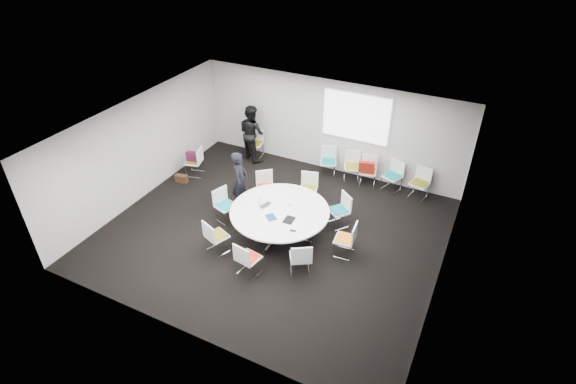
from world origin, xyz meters
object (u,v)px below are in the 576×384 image
at_px(chair_back_a, 328,167).
at_px(conference_table, 280,216).
at_px(chair_ring_b, 339,216).
at_px(laptop, 267,206).
at_px(chair_ring_c, 308,195).
at_px(chair_ring_a, 345,245).
at_px(chair_ring_d, 266,193).
at_px(chair_back_c, 368,176).
at_px(chair_ring_g, 248,264).
at_px(chair_person_back, 255,148).
at_px(chair_back_d, 392,181).
at_px(maroon_bag, 193,156).
at_px(person_back, 252,133).
at_px(chair_ring_f, 217,242).
at_px(brown_bag, 182,179).
at_px(chair_ring_h, 300,263).
at_px(chair_back_b, 352,172).
at_px(chair_spare_left, 195,167).
at_px(chair_ring_e, 226,211).
at_px(person_main, 240,180).
at_px(cup, 290,204).
at_px(chair_back_e, 419,189).

bearing_deg(chair_back_a, conference_table, 68.66).
distance_m(chair_ring_b, laptop, 1.87).
bearing_deg(chair_back_a, chair_ring_c, 71.14).
height_order(chair_ring_a, chair_ring_d, same).
bearing_deg(chair_back_c, chair_ring_d, 32.52).
xyz_separation_m(chair_ring_g, chair_person_back, (-2.54, 4.73, 0.00)).
distance_m(chair_back_d, maroon_bag, 5.79).
height_order(chair_person_back, person_back, person_back).
height_order(chair_ring_f, brown_bag, chair_ring_f).
distance_m(chair_ring_h, chair_back_b, 4.21).
relative_size(chair_ring_c, chair_person_back, 1.00).
height_order(chair_ring_d, person_back, person_back).
height_order(chair_ring_a, person_back, person_back).
bearing_deg(chair_back_c, chair_spare_left, 9.71).
distance_m(chair_ring_b, chair_back_a, 2.46).
bearing_deg(person_back, chair_ring_e, 131.38).
distance_m(chair_ring_c, person_main, 1.88).
distance_m(conference_table, chair_ring_d, 1.51).
relative_size(chair_spare_left, cup, 9.78).
bearing_deg(chair_ring_f, chair_back_b, 89.57).
distance_m(chair_ring_f, chair_back_e, 5.73).
distance_m(chair_ring_c, chair_ring_e, 2.26).
relative_size(chair_ring_h, chair_spare_left, 1.00).
height_order(chair_ring_g, maroon_bag, chair_ring_g).
distance_m(chair_back_c, person_main, 3.75).
bearing_deg(maroon_bag, cup, -16.71).
xyz_separation_m(chair_ring_c, chair_ring_f, (-1.10, -2.75, 0.00)).
bearing_deg(chair_ring_g, chair_person_back, 128.57).
distance_m(chair_ring_h, cup, 1.64).
bearing_deg(person_main, chair_back_c, -64.71).
bearing_deg(chair_ring_c, cup, 79.39).
relative_size(chair_back_d, maroon_bag, 2.20).
bearing_deg(chair_ring_d, cup, 105.67).
bearing_deg(person_main, chair_ring_d, -62.80).
bearing_deg(laptop, chair_ring_g, -151.66).
bearing_deg(brown_bag, chair_back_b, 27.84).
bearing_deg(chair_ring_f, chair_ring_b, 66.47).
distance_m(person_back, cup, 3.83).
height_order(chair_ring_g, chair_person_back, same).
height_order(person_back, cup, person_back).
height_order(chair_ring_c, maroon_bag, chair_ring_c).
distance_m(chair_back_c, person_back, 3.80).
bearing_deg(chair_spare_left, chair_ring_f, -151.86).
xyz_separation_m(chair_back_a, chair_spare_left, (-3.56, -1.76, 0.00)).
distance_m(chair_back_b, chair_spare_left, 4.65).
relative_size(conference_table, cup, 26.58).
relative_size(chair_ring_b, chair_back_c, 1.00).
bearing_deg(chair_back_c, chair_back_a, -10.55).
relative_size(chair_ring_g, cup, 9.78).
distance_m(conference_table, chair_ring_e, 1.54).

